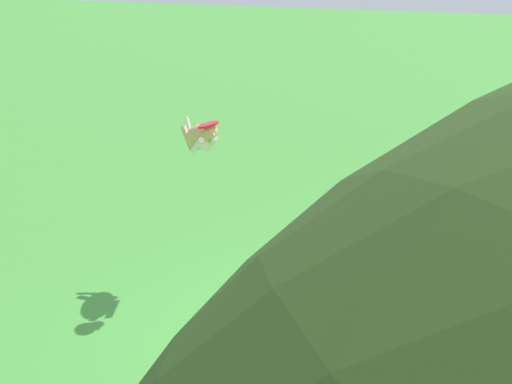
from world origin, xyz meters
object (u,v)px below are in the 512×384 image
at_px(dog, 200,137).
at_px(frisbee_flying, 208,125).
at_px(frisbee_held, 281,271).
at_px(person, 316,268).

distance_m(dog, frisbee_flying, 0.43).
bearing_deg(frisbee_held, frisbee_flying, -41.22).
distance_m(person, frisbee_flying, 2.21).
bearing_deg(frisbee_held, dog, -43.54).
height_order(dog, frisbee_flying, frisbee_flying).
relative_size(person, frisbee_held, 4.81).
bearing_deg(dog, frisbee_flying, -4.09).
relative_size(dog, frisbee_held, 3.02).
relative_size(person, dog, 1.59).
distance_m(person, dog, 2.39).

